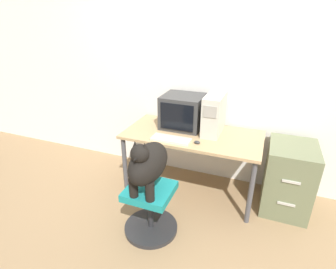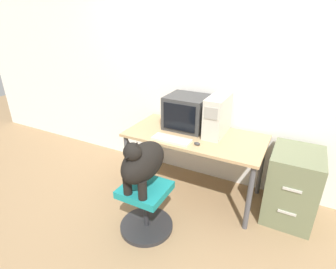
{
  "view_description": "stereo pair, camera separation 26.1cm",
  "coord_description": "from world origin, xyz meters",
  "views": [
    {
      "loc": [
        0.7,
        -2.16,
        1.9
      ],
      "look_at": [
        -0.17,
        0.06,
        0.82
      ],
      "focal_mm": 28.0,
      "sensor_mm": 36.0,
      "label": 1
    },
    {
      "loc": [
        0.94,
        -2.05,
        1.9
      ],
      "look_at": [
        -0.17,
        0.06,
        0.82
      ],
      "focal_mm": 28.0,
      "sensor_mm": 36.0,
      "label": 2
    }
  ],
  "objects": [
    {
      "name": "ground_plane",
      "position": [
        0.0,
        0.0,
        0.0
      ],
      "size": [
        12.0,
        12.0,
        0.0
      ],
      "primitive_type": "plane",
      "color": "#937551"
    },
    {
      "name": "wall_back",
      "position": [
        0.0,
        0.8,
        1.3
      ],
      "size": [
        8.0,
        0.05,
        2.6
      ],
      "color": "white",
      "rests_on": "ground_plane"
    },
    {
      "name": "desk",
      "position": [
        0.0,
        0.37,
        0.65
      ],
      "size": [
        1.48,
        0.74,
        0.74
      ],
      "color": "tan",
      "rests_on": "ground_plane"
    },
    {
      "name": "crt_monitor",
      "position": [
        -0.17,
        0.51,
        0.92
      ],
      "size": [
        0.45,
        0.42,
        0.37
      ],
      "color": "#383838",
      "rests_on": "desk"
    },
    {
      "name": "pc_tower",
      "position": [
        0.19,
        0.49,
        0.95
      ],
      "size": [
        0.18,
        0.45,
        0.42
      ],
      "color": "beige",
      "rests_on": "desk"
    },
    {
      "name": "keyboard",
      "position": [
        -0.16,
        0.12,
        0.75
      ],
      "size": [
        0.41,
        0.15,
        0.03
      ],
      "color": "beige",
      "rests_on": "desk"
    },
    {
      "name": "computer_mouse",
      "position": [
        0.11,
        0.14,
        0.75
      ],
      "size": [
        0.06,
        0.04,
        0.03
      ],
      "color": "#333333",
      "rests_on": "desk"
    },
    {
      "name": "office_chair",
      "position": [
        -0.17,
        -0.39,
        0.24
      ],
      "size": [
        0.51,
        0.51,
        0.49
      ],
      "color": "#262628",
      "rests_on": "ground_plane"
    },
    {
      "name": "dog",
      "position": [
        -0.17,
        -0.42,
        0.75
      ],
      "size": [
        0.28,
        0.54,
        0.53
      ],
      "color": "black",
      "rests_on": "office_chair"
    },
    {
      "name": "filing_cabinet",
      "position": [
        1.03,
        0.44,
        0.37
      ],
      "size": [
        0.46,
        0.57,
        0.73
      ],
      "color": "#6B7251",
      "rests_on": "ground_plane"
    }
  ]
}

